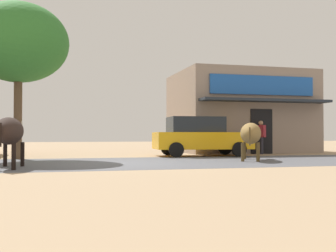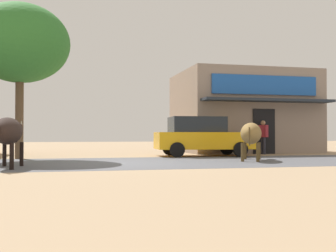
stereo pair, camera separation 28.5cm
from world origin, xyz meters
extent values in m
plane|color=tan|center=(0.00, 0.00, 0.00)|extent=(80.00, 80.00, 0.00)
cube|color=#53545A|center=(0.00, 0.00, 0.00)|extent=(72.00, 5.85, 0.00)
cube|color=gray|center=(7.50, 7.33, 2.07)|extent=(6.60, 5.31, 4.14)
cube|color=blue|center=(7.50, 4.61, 3.23)|extent=(5.28, 0.10, 0.90)
cube|color=#262D38|center=(7.50, 4.22, 2.48)|extent=(6.34, 0.90, 0.12)
cube|color=black|center=(7.44, 4.64, 1.05)|extent=(1.10, 0.06, 2.10)
cylinder|color=brown|center=(-3.26, 3.08, 1.56)|extent=(0.30, 0.30, 3.12)
ellipsoid|color=#31762E|center=(-3.26, 3.08, 4.32)|extent=(3.70, 3.70, 2.96)
cube|color=#EDA813|center=(4.08, 3.45, 0.65)|extent=(4.13, 2.06, 0.70)
cube|color=#1E2328|center=(3.77, 3.47, 1.32)|extent=(2.32, 1.80, 0.64)
cylinder|color=black|center=(5.44, 4.25, 0.30)|extent=(0.61, 0.22, 0.60)
cylinder|color=black|center=(5.32, 2.46, 0.30)|extent=(0.61, 0.22, 0.60)
cylinder|color=black|center=(2.83, 4.43, 0.30)|extent=(0.61, 0.22, 0.60)
cylinder|color=black|center=(2.71, 2.64, 0.30)|extent=(0.61, 0.22, 0.60)
ellipsoid|color=#2D211D|center=(-3.08, -1.42, 1.00)|extent=(0.84, 2.04, 0.73)
ellipsoid|color=#2D211D|center=(-2.98, -0.18, 1.09)|extent=(0.33, 0.58, 0.36)
cone|color=beige|center=(-3.07, -0.12, 1.27)|extent=(0.06, 0.06, 0.12)
cone|color=beige|center=(-2.87, -0.14, 1.27)|extent=(0.06, 0.06, 0.12)
cylinder|color=black|center=(-3.26, -0.76, 0.34)|extent=(0.11, 0.11, 0.69)
cylinder|color=black|center=(-2.79, -0.80, 0.34)|extent=(0.11, 0.11, 0.69)
cylinder|color=black|center=(-2.91, -2.09, 0.34)|extent=(0.11, 0.11, 0.69)
ellipsoid|color=olive|center=(4.70, 0.10, 0.94)|extent=(1.60, 2.21, 0.75)
ellipsoid|color=olive|center=(5.30, 1.27, 1.04)|extent=(0.51, 0.63, 0.36)
cone|color=beige|center=(5.24, 1.36, 1.22)|extent=(0.06, 0.06, 0.12)
cone|color=beige|center=(5.42, 1.27, 1.22)|extent=(0.06, 0.06, 0.12)
cylinder|color=brown|center=(4.80, 0.83, 0.31)|extent=(0.11, 0.11, 0.62)
cylinder|color=brown|center=(5.24, 0.60, 0.31)|extent=(0.11, 0.11, 0.62)
cylinder|color=brown|center=(4.17, -0.39, 0.31)|extent=(0.11, 0.11, 0.62)
cylinder|color=brown|center=(4.61, -0.62, 0.31)|extent=(0.11, 0.11, 0.62)
cylinder|color=brown|center=(4.19, -0.88, 0.84)|extent=(0.05, 0.05, 0.60)
cylinder|color=#262633|center=(7.22, 4.37, 0.39)|extent=(0.14, 0.14, 0.78)
cylinder|color=#262633|center=(7.22, 4.19, 0.39)|extent=(0.14, 0.14, 0.78)
cube|color=maroon|center=(7.22, 4.28, 1.06)|extent=(0.45, 0.48, 0.55)
sphere|color=tan|center=(7.22, 4.28, 1.44)|extent=(0.21, 0.21, 0.21)
cylinder|color=maroon|center=(7.22, 4.54, 1.09)|extent=(0.09, 0.09, 0.50)
cylinder|color=maroon|center=(7.22, 4.02, 1.09)|extent=(0.09, 0.09, 0.50)
camera|label=1|loc=(-1.83, -13.46, 0.90)|focal=45.26mm
camera|label=2|loc=(-1.55, -13.53, 0.90)|focal=45.26mm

